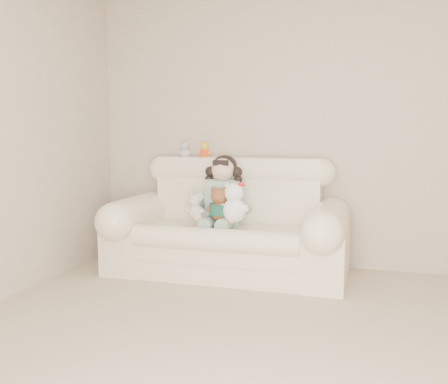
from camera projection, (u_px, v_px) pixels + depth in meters
wall_back at (328, 128)px, 4.67m from camera, size 4.50×0.00×4.50m
sofa at (227, 217)px, 4.52m from camera, size 2.10×0.95×1.03m
seated_child at (223, 190)px, 4.58m from camera, size 0.45×0.53×0.65m
brown_teddy at (219, 201)px, 4.39m from camera, size 0.26×0.22×0.35m
white_cat at (234, 198)px, 4.33m from camera, size 0.31×0.27×0.41m
cream_teddy at (195, 204)px, 4.45m from camera, size 0.20×0.17×0.28m
yellow_mini_bear at (205, 149)px, 4.88m from camera, size 0.13×0.11×0.19m
grey_mini_plush at (185, 148)px, 4.92m from camera, size 0.13×0.11×0.20m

